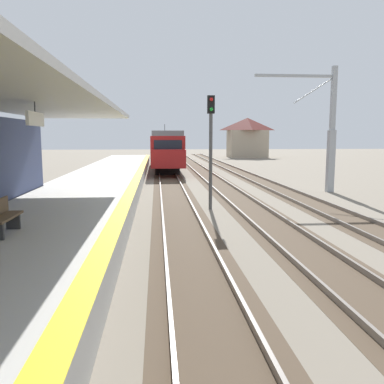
% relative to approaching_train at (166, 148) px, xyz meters
% --- Properties ---
extents(station_platform, '(5.00, 80.00, 0.91)m').
position_rel_approaching_train_xyz_m(station_platform, '(-4.40, -27.09, -1.73)').
color(station_platform, '#B7B5AD').
rests_on(station_platform, ground).
extents(track_pair_nearest_platform, '(2.34, 120.00, 0.16)m').
position_rel_approaching_train_xyz_m(track_pair_nearest_platform, '(-0.00, -23.09, -2.13)').
color(track_pair_nearest_platform, '#4C3D2D').
rests_on(track_pair_nearest_platform, ground).
extents(track_pair_middle, '(2.34, 120.00, 0.16)m').
position_rel_approaching_train_xyz_m(track_pair_middle, '(3.40, -23.09, -2.13)').
color(track_pair_middle, '#4C3D2D').
rests_on(track_pair_middle, ground).
extents(track_pair_far_side, '(2.34, 120.00, 0.16)m').
position_rel_approaching_train_xyz_m(track_pair_far_side, '(6.80, -23.09, -2.13)').
color(track_pair_far_side, '#4C3D2D').
rests_on(track_pair_far_side, ground).
extents(approaching_train, '(2.93, 19.60, 4.76)m').
position_rel_approaching_train_xyz_m(approaching_train, '(0.00, 0.00, 0.00)').
color(approaching_train, maroon).
rests_on(approaching_train, ground).
extents(rail_signal_post, '(0.32, 0.34, 5.20)m').
position_rel_approaching_train_xyz_m(rail_signal_post, '(1.53, -23.87, 1.02)').
color(rail_signal_post, '#4C4C4C').
rests_on(rail_signal_post, ground).
extents(catenary_pylon_far_side, '(5.00, 0.40, 7.50)m').
position_rel_approaching_train_xyz_m(catenary_pylon_far_side, '(9.29, -18.53, 1.43)').
color(catenary_pylon_far_side, '#9EA3A8').
rests_on(catenary_pylon_far_side, ground).
extents(platform_bench, '(0.45, 1.60, 0.88)m').
position_rel_approaching_train_xyz_m(platform_bench, '(-4.87, -32.03, -0.80)').
color(platform_bench, brown).
rests_on(platform_bench, station_platform).
extents(distant_trackside_house, '(6.60, 5.28, 6.40)m').
position_rel_approaching_train_xyz_m(distant_trackside_house, '(13.84, 23.71, 1.16)').
color(distant_trackside_house, tan).
rests_on(distant_trackside_house, ground).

